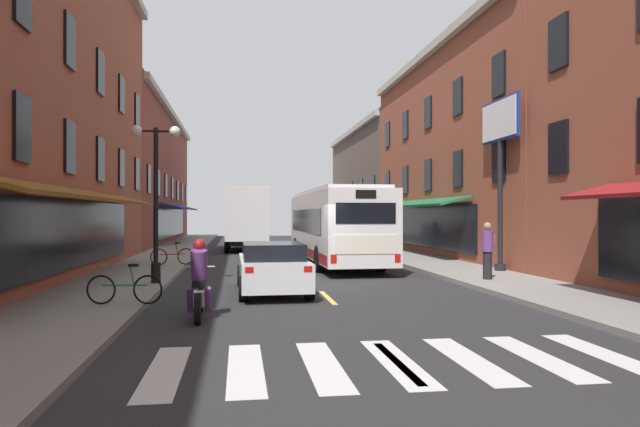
% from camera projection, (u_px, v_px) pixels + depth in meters
% --- Properties ---
extents(ground_plane, '(34.80, 80.00, 0.10)m').
position_uv_depth(ground_plane, '(311.00, 283.00, 18.19)').
color(ground_plane, '#28282B').
extents(lane_centre_dashes, '(0.14, 73.90, 0.01)m').
position_uv_depth(lane_centre_dashes, '(312.00, 283.00, 17.94)').
color(lane_centre_dashes, '#DBCC4C').
rests_on(lane_centre_dashes, ground).
extents(crosswalk_near, '(7.10, 2.80, 0.01)m').
position_uv_depth(crosswalk_near, '(397.00, 362.00, 8.29)').
color(crosswalk_near, silver).
rests_on(crosswalk_near, ground).
extents(sidewalk_left, '(3.00, 80.00, 0.14)m').
position_uv_depth(sidewalk_left, '(120.00, 283.00, 17.35)').
color(sidewalk_left, gray).
rests_on(sidewalk_left, ground).
extents(sidewalk_right, '(3.00, 80.00, 0.14)m').
position_uv_depth(sidewalk_right, '(485.00, 277.00, 19.03)').
color(sidewalk_right, gray).
rests_on(sidewalk_right, ground).
extents(billboard_sign, '(0.40, 2.78, 6.19)m').
position_uv_depth(billboard_sign, '(500.00, 141.00, 20.45)').
color(billboard_sign, black).
rests_on(billboard_sign, sidewalk_right).
extents(transit_bus, '(2.75, 11.67, 3.21)m').
position_uv_depth(transit_bus, '(334.00, 226.00, 24.66)').
color(transit_bus, white).
rests_on(transit_bus, ground).
extents(box_truck, '(2.50, 6.84, 3.73)m').
position_uv_depth(box_truck, '(246.00, 218.00, 33.73)').
color(box_truck, white).
rests_on(box_truck, ground).
extents(sedan_near, '(1.93, 4.51, 1.38)m').
position_uv_depth(sedan_near, '(272.00, 267.00, 15.67)').
color(sedan_near, silver).
rests_on(sedan_near, ground).
extents(sedan_mid, '(1.96, 4.54, 1.37)m').
position_uv_depth(sedan_mid, '(248.00, 233.00, 45.65)').
color(sedan_mid, maroon).
rests_on(sedan_mid, ground).
extents(motorcycle_rider, '(0.62, 2.07, 1.66)m').
position_uv_depth(motorcycle_rider, '(199.00, 284.00, 11.82)').
color(motorcycle_rider, black).
rests_on(motorcycle_rider, ground).
extents(bicycle_near, '(1.70, 0.48, 0.91)m').
position_uv_depth(bicycle_near, '(125.00, 288.00, 12.75)').
color(bicycle_near, black).
rests_on(bicycle_near, sidewalk_left).
extents(bicycle_mid, '(1.70, 0.48, 0.91)m').
position_uv_depth(bicycle_mid, '(172.00, 256.00, 22.72)').
color(bicycle_mid, black).
rests_on(bicycle_mid, sidewalk_left).
extents(pedestrian_near, '(0.49, 0.50, 1.78)m').
position_uv_depth(pedestrian_near, '(488.00, 249.00, 17.74)').
color(pedestrian_near, black).
rests_on(pedestrian_near, sidewalk_right).
extents(pedestrian_mid, '(0.36, 0.36, 1.83)m').
position_uv_depth(pedestrian_mid, '(386.00, 234.00, 31.69)').
color(pedestrian_mid, black).
rests_on(pedestrian_mid, sidewalk_right).
extents(pedestrian_far, '(0.36, 0.36, 1.69)m').
position_uv_depth(pedestrian_far, '(372.00, 234.00, 33.89)').
color(pedestrian_far, navy).
rests_on(pedestrian_far, sidewalk_right).
extents(street_lamp_twin, '(1.42, 0.32, 4.66)m').
position_uv_depth(street_lamp_twin, '(156.00, 195.00, 16.78)').
color(street_lamp_twin, black).
rests_on(street_lamp_twin, sidewalk_left).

